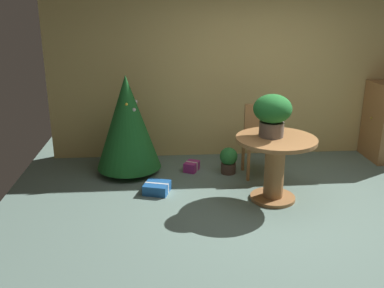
# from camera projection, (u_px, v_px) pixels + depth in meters

# --- Properties ---
(ground_plane) EXTENTS (6.60, 6.60, 0.00)m
(ground_plane) POSITION_uv_depth(u_px,v_px,m) (287.00, 218.00, 4.71)
(ground_plane) COLOR slate
(back_wall_panel) EXTENTS (6.00, 0.10, 2.60)m
(back_wall_panel) POSITION_uv_depth(u_px,v_px,m) (251.00, 70.00, 6.39)
(back_wall_panel) COLOR tan
(back_wall_panel) RESTS_ON ground_plane
(round_dining_table) EXTENTS (0.94, 0.94, 0.78)m
(round_dining_table) POSITION_uv_depth(u_px,v_px,m) (275.00, 160.00, 5.02)
(round_dining_table) COLOR #9E6B3D
(round_dining_table) RESTS_ON ground_plane
(flower_vase) EXTENTS (0.44, 0.44, 0.50)m
(flower_vase) POSITION_uv_depth(u_px,v_px,m) (272.00, 112.00, 4.90)
(flower_vase) COLOR #665B51
(flower_vase) RESTS_ON round_dining_table
(wooden_chair_far) EXTENTS (0.42, 0.42, 0.96)m
(wooden_chair_far) POSITION_uv_depth(u_px,v_px,m) (259.00, 136.00, 5.82)
(wooden_chair_far) COLOR #9E6B3D
(wooden_chair_far) RESTS_ON ground_plane
(holiday_tree) EXTENTS (0.88, 0.88, 1.37)m
(holiday_tree) POSITION_uv_depth(u_px,v_px,m) (127.00, 122.00, 5.77)
(holiday_tree) COLOR brown
(holiday_tree) RESTS_ON ground_plane
(gift_box_blue) EXTENTS (0.37, 0.36, 0.13)m
(gift_box_blue) POSITION_uv_depth(u_px,v_px,m) (157.00, 188.00, 5.34)
(gift_box_blue) COLOR #1E569E
(gift_box_blue) RESTS_ON ground_plane
(gift_box_purple) EXTENTS (0.25, 0.28, 0.13)m
(gift_box_purple) POSITION_uv_depth(u_px,v_px,m) (192.00, 166.00, 6.03)
(gift_box_purple) COLOR #9E287A
(gift_box_purple) RESTS_ON ground_plane
(potted_plant) EXTENTS (0.25, 0.25, 0.37)m
(potted_plant) POSITION_uv_depth(u_px,v_px,m) (229.00, 160.00, 5.91)
(potted_plant) COLOR #4C382D
(potted_plant) RESTS_ON ground_plane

